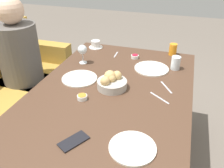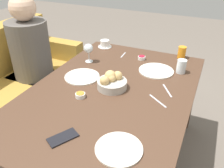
% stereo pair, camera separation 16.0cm
% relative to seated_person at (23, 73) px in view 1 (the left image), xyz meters
% --- Properties ---
extents(ground_plane, '(10.00, 10.00, 0.00)m').
position_rel_seated_person_xyz_m(ground_plane, '(-0.34, -0.98, -0.51)').
color(ground_plane, '#6B6056').
extents(dining_table, '(1.56, 1.04, 0.71)m').
position_rel_seated_person_xyz_m(dining_table, '(-0.34, -0.98, 0.12)').
color(dining_table, '#4C3323').
rests_on(dining_table, ground_plane).
extents(seated_person, '(0.37, 0.47, 1.21)m').
position_rel_seated_person_xyz_m(seated_person, '(0.00, 0.00, 0.00)').
color(seated_person, '#23232D').
rests_on(seated_person, ground_plane).
extents(bread_basket, '(0.20, 0.20, 0.12)m').
position_rel_seated_person_xyz_m(bread_basket, '(-0.31, -0.97, 0.24)').
color(bread_basket, '#B2ADA3').
rests_on(bread_basket, dining_table).
extents(plate_near_left, '(0.23, 0.23, 0.01)m').
position_rel_seated_person_xyz_m(plate_near_left, '(-0.81, -1.24, 0.20)').
color(plate_near_left, silver).
rests_on(plate_near_left, dining_table).
extents(plate_near_right, '(0.27, 0.27, 0.01)m').
position_rel_seated_person_xyz_m(plate_near_right, '(0.05, -1.18, 0.20)').
color(plate_near_right, silver).
rests_on(plate_near_right, dining_table).
extents(plate_far_center, '(0.26, 0.26, 0.01)m').
position_rel_seated_person_xyz_m(plate_far_center, '(-0.27, -0.71, 0.20)').
color(plate_far_center, silver).
rests_on(plate_far_center, dining_table).
extents(juice_glass, '(0.07, 0.07, 0.10)m').
position_rel_seated_person_xyz_m(juice_glass, '(0.39, -1.31, 0.25)').
color(juice_glass, orange).
rests_on(juice_glass, dining_table).
extents(water_tumbler, '(0.07, 0.07, 0.10)m').
position_rel_seated_person_xyz_m(water_tumbler, '(0.11, -1.36, 0.25)').
color(water_tumbler, silver).
rests_on(water_tumbler, dining_table).
extents(wine_glass, '(0.08, 0.08, 0.16)m').
position_rel_seated_person_xyz_m(wine_glass, '(-0.01, -0.63, 0.31)').
color(wine_glass, silver).
rests_on(wine_glass, dining_table).
extents(coffee_cup, '(0.13, 0.13, 0.07)m').
position_rel_seated_person_xyz_m(coffee_cup, '(0.34, -0.61, 0.23)').
color(coffee_cup, white).
rests_on(coffee_cup, dining_table).
extents(jam_bowl_berry, '(0.06, 0.06, 0.03)m').
position_rel_seated_person_xyz_m(jam_bowl_berry, '(0.22, -1.01, 0.21)').
color(jam_bowl_berry, white).
rests_on(jam_bowl_berry, dining_table).
extents(jam_bowl_honey, '(0.06, 0.06, 0.03)m').
position_rel_seated_person_xyz_m(jam_bowl_honey, '(-0.50, -0.84, 0.21)').
color(jam_bowl_honey, white).
rests_on(jam_bowl_honey, dining_table).
extents(fork_silver, '(0.11, 0.14, 0.00)m').
position_rel_seated_person_xyz_m(fork_silver, '(-0.34, -1.30, 0.20)').
color(fork_silver, '#B7B7BC').
rests_on(fork_silver, dining_table).
extents(knife_silver, '(0.14, 0.10, 0.00)m').
position_rel_seated_person_xyz_m(knife_silver, '(-0.19, -1.33, 0.20)').
color(knife_silver, '#B7B7BC').
rests_on(knife_silver, dining_table).
extents(spoon_coffee, '(0.12, 0.02, 0.00)m').
position_rel_seated_person_xyz_m(spoon_coffee, '(0.24, -0.84, 0.20)').
color(spoon_coffee, '#B7B7BC').
rests_on(spoon_coffee, dining_table).
extents(cell_phone, '(0.17, 0.14, 0.01)m').
position_rel_seated_person_xyz_m(cell_phone, '(-0.86, -0.95, 0.20)').
color(cell_phone, black).
rests_on(cell_phone, dining_table).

